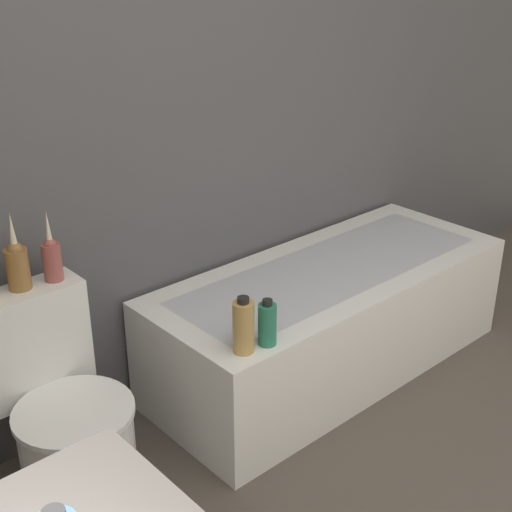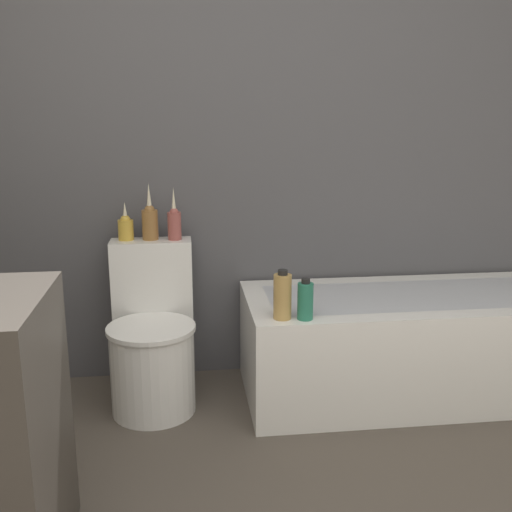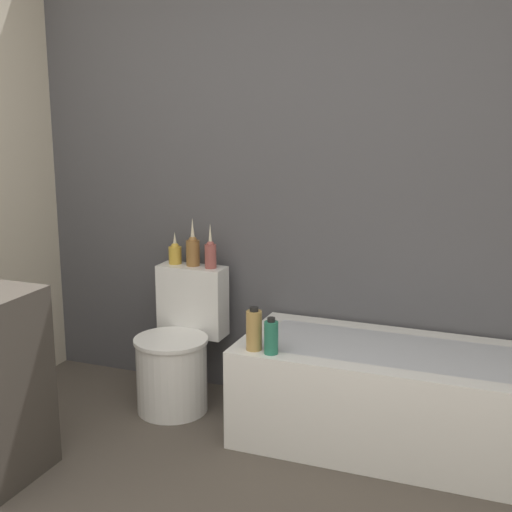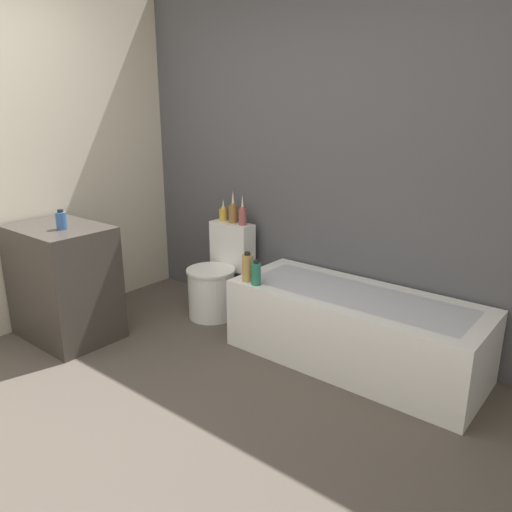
{
  "view_description": "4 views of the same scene",
  "coord_description": "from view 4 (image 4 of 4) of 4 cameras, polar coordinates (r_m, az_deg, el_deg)",
  "views": [
    {
      "loc": [
        -1.37,
        -0.1,
        1.79
      ],
      "look_at": [
        -0.0,
        1.42,
        0.86
      ],
      "focal_mm": 50.0,
      "sensor_mm": 36.0,
      "label": 1
    },
    {
      "loc": [
        -0.41,
        -0.83,
        1.32
      ],
      "look_at": [
        -0.11,
        1.58,
        0.73
      ],
      "focal_mm": 42.0,
      "sensor_mm": 36.0,
      "label": 2
    },
    {
      "loc": [
        1.15,
        -1.44,
        1.66
      ],
      "look_at": [
        0.01,
        1.45,
        0.94
      ],
      "focal_mm": 50.0,
      "sensor_mm": 36.0,
      "label": 3
    },
    {
      "loc": [
        2.07,
        -1.01,
        1.66
      ],
      "look_at": [
        0.08,
        1.45,
        0.69
      ],
      "focal_mm": 35.0,
      "sensor_mm": 36.0,
      "label": 4
    }
  ],
  "objects": [
    {
      "name": "shampoo_bottle_tall",
      "position": [
        3.42,
        -0.99,
        -1.34
      ],
      "size": [
        0.07,
        0.07,
        0.21
      ],
      "color": "tan",
      "rests_on": "bathtub"
    },
    {
      "name": "vase_silver",
      "position": [
        4.05,
        -2.63,
        5.08
      ],
      "size": [
        0.07,
        0.07,
        0.26
      ],
      "color": "olive",
      "rests_on": "toilet"
    },
    {
      "name": "vase_bronze",
      "position": [
        3.97,
        -1.55,
        4.73
      ],
      "size": [
        0.06,
        0.06,
        0.25
      ],
      "color": "#994C47",
      "rests_on": "toilet"
    },
    {
      "name": "vase_gold",
      "position": [
        4.14,
        -3.75,
        4.92
      ],
      "size": [
        0.07,
        0.07,
        0.18
      ],
      "color": "gold",
      "rests_on": "toilet"
    },
    {
      "name": "wall_left_painted",
      "position": [
        4.08,
        -24.87,
        10.44
      ],
      "size": [
        0.06,
        6.4,
        2.6
      ],
      "color": "beige",
      "rests_on": "ground_plane"
    },
    {
      "name": "soap_bottle_glass",
      "position": [
        3.65,
        -21.37,
        3.82
      ],
      "size": [
        0.07,
        0.07,
        0.14
      ],
      "color": "#335999",
      "rests_on": "vanity_counter"
    },
    {
      "name": "toilet",
      "position": [
        4.05,
        -4.44,
        -2.68
      ],
      "size": [
        0.39,
        0.53,
        0.73
      ],
      "color": "white",
      "rests_on": "ground"
    },
    {
      "name": "bathtub",
      "position": [
        3.37,
        11.14,
        -8.11
      ],
      "size": [
        1.65,
        0.66,
        0.49
      ],
      "color": "white",
      "rests_on": "ground"
    },
    {
      "name": "vanity_counter",
      "position": [
        3.88,
        -21.09,
        -2.82
      ],
      "size": [
        0.73,
        0.52,
        0.84
      ],
      "color": "#38332D",
      "rests_on": "ground"
    },
    {
      "name": "ground_plane",
      "position": [
        2.85,
        -21.42,
        -20.05
      ],
      "size": [
        12.0,
        12.0,
        0.0
      ],
      "primitive_type": "plane",
      "color": "#4C443D"
    },
    {
      "name": "shampoo_bottle_short",
      "position": [
        3.36,
        0.0,
        -2.01
      ],
      "size": [
        0.07,
        0.07,
        0.17
      ],
      "color": "#267259",
      "rests_on": "bathtub"
    },
    {
      "name": "wall_back_tiled",
      "position": [
        3.76,
        5.36,
        11.48
      ],
      "size": [
        6.4,
        0.06,
        2.6
      ],
      "color": "#4C4C51",
      "rests_on": "ground_plane"
    }
  ]
}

